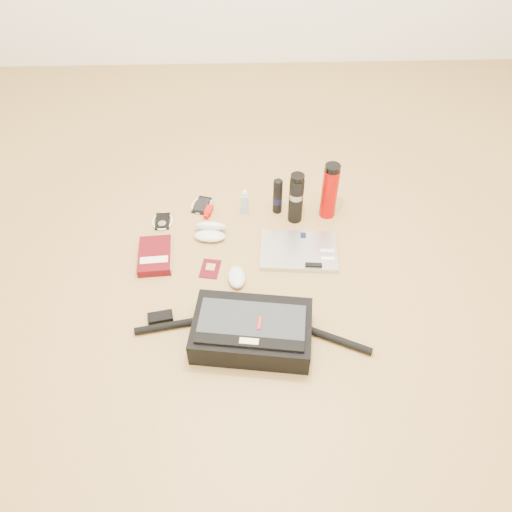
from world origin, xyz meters
name	(u,v)px	position (x,y,z in m)	size (l,w,h in m)	color
ground	(248,282)	(0.00, 0.00, 0.00)	(4.00, 4.00, 0.00)	#A58044
messenger_bag	(251,330)	(0.01, -0.28, 0.06)	(0.90, 0.33, 0.12)	black
laptop	(299,251)	(0.23, 0.16, 0.01)	(0.35, 0.26, 0.03)	#BABABC
book	(155,256)	(-0.40, 0.15, 0.02)	(0.16, 0.22, 0.04)	#48070B
passport	(210,269)	(-0.16, 0.08, 0.00)	(0.10, 0.12, 0.01)	#430612
mouse	(237,277)	(-0.05, 0.01, 0.02)	(0.08, 0.13, 0.04)	silver
sunglasses_case	(210,231)	(-0.17, 0.28, 0.03)	(0.15, 0.13, 0.08)	silver
ipod	(163,221)	(-0.39, 0.38, 0.01)	(0.10, 0.11, 0.01)	black
phone	(202,205)	(-0.22, 0.49, 0.01)	(0.12, 0.14, 0.01)	black
inhaler	(209,210)	(-0.18, 0.44, 0.01)	(0.05, 0.11, 0.03)	#C40E03
spray_bottle	(245,203)	(-0.01, 0.44, 0.06)	(0.04, 0.04, 0.13)	#8FB2C8
aerosol_can	(278,196)	(0.15, 0.45, 0.09)	(0.06, 0.06, 0.19)	black
thermos_black	(296,198)	(0.23, 0.39, 0.13)	(0.09, 0.09, 0.26)	black
thermos_red	(330,191)	(0.38, 0.42, 0.14)	(0.08, 0.08, 0.28)	#A90703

